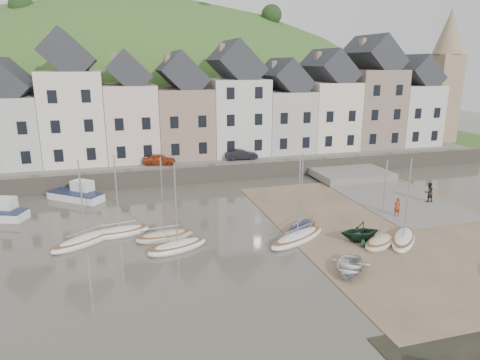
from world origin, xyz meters
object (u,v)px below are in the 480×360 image
object	(u,v)px
person_dark	(429,192)
car_left	(159,159)
rowboat_green	(360,231)
sailboat_0	(86,240)
rowboat_white	(350,267)
car_right	(241,154)
person_red	(397,207)

from	to	relation	value
person_dark	car_left	size ratio (longest dim) A/B	0.51
rowboat_green	person_dark	distance (m)	12.37
person_dark	car_left	xyz separation A→B (m)	(-22.68, 15.24, 1.19)
sailboat_0	rowboat_white	xyz separation A→B (m)	(15.66, -9.13, 0.15)
sailboat_0	rowboat_green	size ratio (longest dim) A/B	2.23
car_left	person_dark	bearing A→B (deg)	-110.50
rowboat_green	car_right	distance (m)	21.61
rowboat_white	person_red	bearing A→B (deg)	76.81
rowboat_white	car_left	xyz separation A→B (m)	(-8.84, 25.49, 1.79)
sailboat_0	person_red	world-z (taller)	sailboat_0
sailboat_0	rowboat_white	distance (m)	18.12
rowboat_green	car_right	world-z (taller)	car_right
sailboat_0	car_right	world-z (taller)	sailboat_0
sailboat_0	person_red	distance (m)	24.47
rowboat_white	person_red	xyz separation A→B (m)	(8.77, 7.76, 0.50)
rowboat_white	car_left	size ratio (longest dim) A/B	0.96
sailboat_0	person_dark	world-z (taller)	sailboat_0
person_red	car_left	world-z (taller)	car_left
rowboat_white	rowboat_green	bearing A→B (deg)	87.96
person_red	car_left	bearing A→B (deg)	-41.70
rowboat_white	person_dark	size ratio (longest dim) A/B	1.91
sailboat_0	person_dark	xyz separation A→B (m)	(29.50, 1.12, 0.75)
sailboat_0	car_right	distance (m)	23.08
rowboat_white	car_right	size ratio (longest dim) A/B	0.92
person_red	person_dark	world-z (taller)	person_dark
person_red	car_left	distance (m)	25.02
person_dark	car_left	bearing A→B (deg)	-35.35
rowboat_white	person_dark	xyz separation A→B (m)	(13.84, 10.25, 0.60)
rowboat_white	car_left	distance (m)	27.04
car_left	car_right	bearing A→B (deg)	-76.60
person_red	car_right	world-z (taller)	car_right
rowboat_green	person_red	size ratio (longest dim) A/B	1.78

